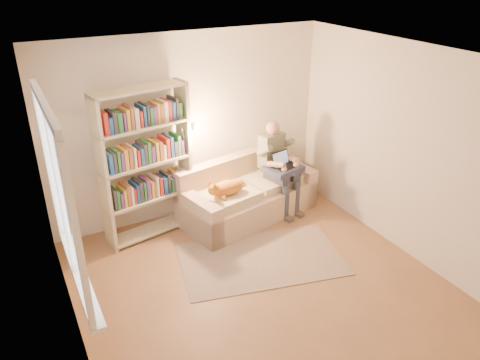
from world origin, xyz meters
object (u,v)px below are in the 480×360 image
person (277,162)px  bookshelf (145,157)px  sofa (247,196)px  cat (226,188)px  laptop (281,163)px

person → bookshelf: bookshelf is taller
sofa → bookshelf: 1.63m
person → bookshelf: 1.91m
cat → laptop: size_ratio=1.87×
sofa → person: size_ratio=1.56×
sofa → person: person is taller
laptop → cat: bearing=171.5°
person → laptop: 0.12m
cat → bookshelf: bearing=146.1°
bookshelf → person: bearing=-17.3°
cat → sofa: bearing=14.8°
sofa → person: bearing=-18.5°
bookshelf → cat: bearing=-32.6°
bookshelf → sofa: bearing=-17.3°
sofa → bookshelf: (-1.39, 0.16, 0.83)m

